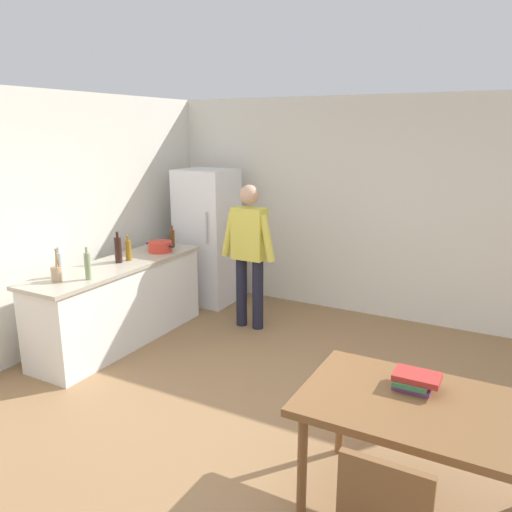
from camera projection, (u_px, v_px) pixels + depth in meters
The scene contains 15 objects.
ground_plane at pixel (241, 425), 4.02m from camera, with size 14.00×14.00×0.00m, color #936D47.
wall_back at pixel (361, 208), 6.24m from camera, with size 6.40×0.12×2.70m, color silver.
wall_left at pixel (27, 227), 5.05m from camera, with size 0.12×5.60×2.70m, color silver.
kitchen_counter at pixel (120, 303), 5.51m from camera, with size 0.64×2.20×0.90m.
refrigerator at pixel (208, 237), 6.72m from camera, with size 0.70×0.67×1.80m.
person at pixel (249, 247), 5.79m from camera, with size 0.70×0.22×1.70m.
dining_table at pixel (421, 415), 2.95m from camera, with size 1.40×0.90×0.75m.
cooking_pot at pixel (160, 247), 5.90m from camera, with size 0.40×0.28×0.12m.
utensil_jar at pixel (57, 273), 4.76m from camera, with size 0.11×0.11×0.32m.
bottle_oil_amber at pixel (128, 250), 5.50m from camera, with size 0.06×0.06×0.28m.
bottle_vinegar_tall at pixel (88, 266), 4.79m from camera, with size 0.06×0.06×0.32m.
bottle_water_clear at pixel (60, 264), 4.88m from camera, with size 0.07×0.07×0.30m.
bottle_beer_brown at pixel (172, 238), 6.16m from camera, with size 0.06×0.06×0.26m.
bottle_wine_dark at pixel (118, 249), 5.40m from camera, with size 0.08×0.08×0.34m.
book_stack at pixel (415, 381), 3.09m from camera, with size 0.28×0.21×0.10m.
Camera 1 is at (1.79, -3.08, 2.31)m, focal length 35.13 mm.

